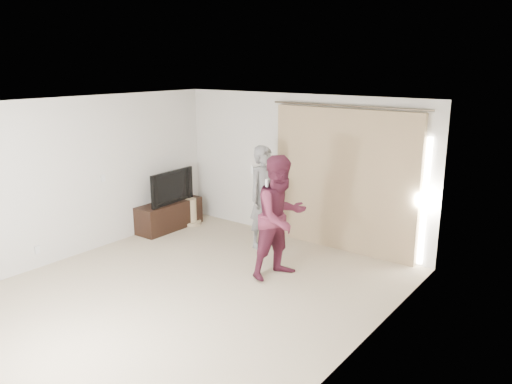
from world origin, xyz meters
TOP-DOWN VIEW (x-y plane):
  - floor at (0.00, 0.00)m, footprint 5.50×5.50m
  - wall_back at (0.00, 2.75)m, footprint 5.00×0.04m
  - wall_left at (-2.50, -0.00)m, footprint 0.04×5.50m
  - ceiling at (0.00, 0.00)m, footprint 5.00×5.50m
  - curtain at (0.91, 2.68)m, footprint 2.80×0.11m
  - tv_console at (-2.27, 1.68)m, footprint 0.47×1.36m
  - tv at (-2.27, 1.68)m, footprint 0.20×1.09m
  - scratching_post at (-2.10, 2.10)m, footprint 0.39×0.39m
  - person_man at (-0.23, 2.00)m, footprint 0.55×0.72m
  - person_woman at (0.70, 1.12)m, footprint 0.92×1.06m

SIDE VIEW (x-z plane):
  - floor at x=0.00m, z-range 0.00..0.00m
  - scratching_post at x=-2.10m, z-range -0.05..0.48m
  - tv_console at x=-2.27m, z-range 0.00..0.52m
  - tv at x=-2.27m, z-range 0.52..1.15m
  - person_man at x=-0.23m, z-range 0.00..1.77m
  - person_woman at x=0.70m, z-range 0.00..1.84m
  - curtain at x=0.91m, z-range -0.02..2.43m
  - wall_left at x=-2.50m, z-range 0.00..2.60m
  - wall_back at x=0.00m, z-range 0.00..2.60m
  - ceiling at x=0.00m, z-range 2.60..2.60m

